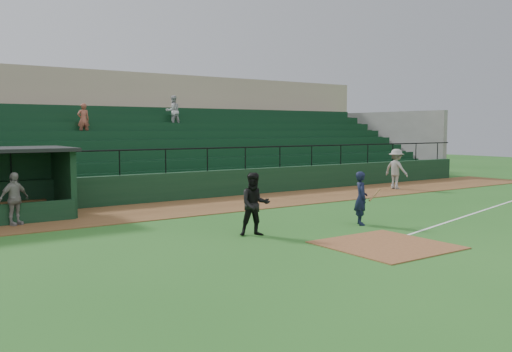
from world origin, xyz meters
TOP-DOWN VIEW (x-y plane):
  - ground at (0.00, 0.00)m, footprint 90.00×90.00m
  - warning_track at (0.00, 8.00)m, footprint 40.00×4.00m
  - home_plate_dirt at (0.00, -1.00)m, footprint 3.00×3.00m
  - foul_line at (8.00, 1.20)m, footprint 17.49×4.44m
  - stadium_structure at (-0.00, 16.46)m, footprint 38.00×13.08m
  - batter_at_plate at (1.71, 1.59)m, footprint 1.13×0.74m
  - umpire at (-2.09, 2.04)m, footprint 1.08×0.97m
  - runner at (10.48, 7.75)m, footprint 0.84×1.35m
  - dugout_player_a at (-7.41, 7.61)m, footprint 1.06×0.78m

SIDE VIEW (x-z plane):
  - ground at x=0.00m, z-range 0.00..0.00m
  - foul_line at x=8.00m, z-range 0.00..0.01m
  - warning_track at x=0.00m, z-range 0.00..0.03m
  - home_plate_dirt at x=0.00m, z-range 0.00..0.03m
  - batter_at_plate at x=1.71m, z-range 0.00..1.70m
  - dugout_player_a at x=-7.41m, z-range 0.03..1.70m
  - umpire at x=-2.09m, z-range 0.00..1.81m
  - runner at x=10.48m, z-range 0.03..2.04m
  - stadium_structure at x=0.00m, z-range -0.90..5.50m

